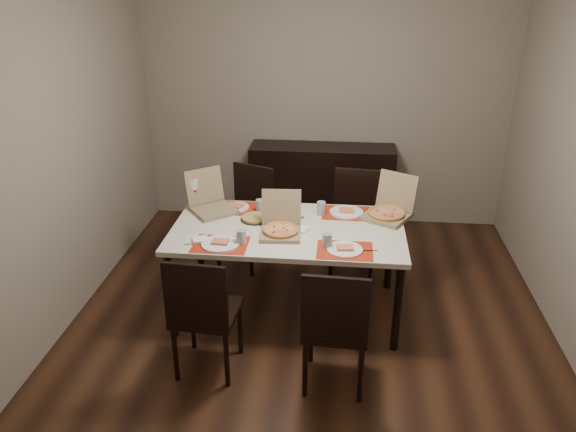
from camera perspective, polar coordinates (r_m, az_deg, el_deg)
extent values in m
cube|color=#3C2112|center=(4.63, 2.21, -10.47)|extent=(3.80, 4.00, 0.02)
cube|color=gray|center=(5.96, 3.76, 11.38)|extent=(3.80, 0.02, 2.60)
cube|color=gray|center=(4.55, -22.38, 5.47)|extent=(0.02, 4.00, 2.60)
cube|color=black|center=(5.99, 3.44, 2.94)|extent=(1.50, 0.40, 0.90)
cube|color=beige|center=(4.37, 0.00, -1.43)|extent=(1.80, 1.00, 0.04)
cylinder|color=black|center=(4.34, -11.83, -7.89)|extent=(0.06, 0.06, 0.71)
cylinder|color=black|center=(4.18, 11.05, -9.19)|extent=(0.06, 0.06, 0.71)
cylinder|color=black|center=(5.07, -8.98, -2.66)|extent=(0.06, 0.06, 0.71)
cylinder|color=black|center=(4.93, 10.31, -3.56)|extent=(0.06, 0.06, 0.71)
cube|color=black|center=(3.93, -8.26, -9.68)|extent=(0.45, 0.45, 0.04)
cube|color=black|center=(3.64, -9.39, -8.04)|extent=(0.42, 0.06, 0.46)
cylinder|color=black|center=(3.98, -11.39, -13.57)|extent=(0.04, 0.04, 0.43)
cylinder|color=black|center=(3.88, -6.25, -14.32)|extent=(0.04, 0.04, 0.43)
cylinder|color=black|center=(4.25, -9.68, -10.69)|extent=(0.04, 0.04, 0.43)
cylinder|color=black|center=(4.16, -4.89, -11.29)|extent=(0.04, 0.04, 0.43)
cube|color=black|center=(3.78, 4.87, -11.04)|extent=(0.44, 0.44, 0.04)
cube|color=black|center=(3.48, 4.81, -9.48)|extent=(0.42, 0.05, 0.46)
cylinder|color=black|center=(3.79, 1.74, -15.31)|extent=(0.04, 0.04, 0.43)
cylinder|color=black|center=(3.77, 7.39, -15.70)|extent=(0.04, 0.04, 0.43)
cylinder|color=black|center=(4.07, 2.34, -12.11)|extent=(0.04, 0.04, 0.43)
cylinder|color=black|center=(4.06, 7.53, -12.45)|extent=(0.04, 0.04, 0.43)
cube|color=black|center=(5.22, -4.50, -0.43)|extent=(0.55, 0.55, 0.04)
cube|color=black|center=(5.27, -3.50, 2.80)|extent=(0.40, 0.18, 0.46)
cylinder|color=black|center=(5.38, -1.78, -2.37)|extent=(0.04, 0.04, 0.43)
cylinder|color=black|center=(5.55, -5.02, -1.58)|extent=(0.04, 0.04, 0.43)
cylinder|color=black|center=(5.10, -3.76, -3.97)|extent=(0.04, 0.04, 0.43)
cylinder|color=black|center=(5.28, -7.11, -3.09)|extent=(0.04, 0.04, 0.43)
cube|color=black|center=(5.13, 6.71, -1.02)|extent=(0.46, 0.46, 0.04)
cube|color=black|center=(5.20, 7.03, 2.35)|extent=(0.42, 0.07, 0.46)
cylinder|color=black|center=(5.38, 8.67, -2.64)|extent=(0.04, 0.04, 0.43)
cylinder|color=black|center=(5.40, 4.86, -2.32)|extent=(0.04, 0.04, 0.43)
cylinder|color=black|center=(5.06, 8.42, -4.45)|extent=(0.04, 0.04, 0.43)
cylinder|color=black|center=(5.09, 4.37, -4.10)|extent=(0.04, 0.04, 0.43)
cube|color=#B8210C|center=(4.13, -6.87, -2.88)|extent=(0.40, 0.30, 0.00)
cylinder|color=white|center=(4.13, -6.88, -2.79)|extent=(0.28, 0.28, 0.01)
cube|color=#F5C77A|center=(4.12, -6.89, -2.60)|extent=(0.12, 0.10, 0.02)
cylinder|color=gray|center=(4.11, -4.77, -2.13)|extent=(0.07, 0.07, 0.11)
cube|color=#B2B2B7|center=(4.16, -9.19, -2.85)|extent=(0.20, 0.04, 0.00)
cube|color=white|center=(4.20, -8.90, -2.37)|extent=(0.13, 0.13, 0.02)
cube|color=#B8210C|center=(4.04, 5.79, -3.49)|extent=(0.40, 0.30, 0.00)
cylinder|color=white|center=(4.04, 5.79, -3.39)|extent=(0.26, 0.26, 0.01)
cube|color=#F5C77A|center=(4.03, 5.80, -3.21)|extent=(0.13, 0.10, 0.02)
cylinder|color=gray|center=(4.05, 3.99, -2.51)|extent=(0.07, 0.07, 0.11)
cube|color=#B2B2B7|center=(4.05, 7.72, -3.54)|extent=(0.20, 0.04, 0.00)
cube|color=#B8210C|center=(4.73, -5.32, 0.81)|extent=(0.40, 0.30, 0.00)
cylinder|color=white|center=(4.72, -5.33, 0.90)|extent=(0.22, 0.22, 0.01)
cube|color=#F5C77A|center=(4.72, -5.33, 1.06)|extent=(0.15, 0.13, 0.02)
cylinder|color=gray|center=(4.62, -2.85, 1.02)|extent=(0.07, 0.07, 0.11)
cube|color=#B2B2B7|center=(4.74, -6.73, 0.82)|extent=(0.20, 0.04, 0.00)
cube|color=white|center=(4.79, -7.12, 1.20)|extent=(0.13, 0.13, 0.02)
cube|color=#B8210C|center=(4.64, 5.95, 0.31)|extent=(0.40, 0.30, 0.00)
cylinder|color=white|center=(4.64, 5.96, 0.40)|extent=(0.28, 0.28, 0.01)
cube|color=#F5C77A|center=(4.63, 5.97, 0.57)|extent=(0.12, 0.09, 0.02)
cylinder|color=gray|center=(4.58, 3.38, 0.80)|extent=(0.07, 0.07, 0.11)
cube|color=#B2B2B7|center=(4.67, 7.92, 0.37)|extent=(0.20, 0.04, 0.00)
cube|color=white|center=(4.32, 1.36, -1.33)|extent=(0.15, 0.16, 0.02)
cube|color=olive|center=(4.24, -0.76, -1.77)|extent=(0.32, 0.32, 0.03)
cube|color=olive|center=(4.31, -0.67, 0.93)|extent=(0.31, 0.09, 0.27)
cylinder|color=#F5C77A|center=(4.23, -0.76, -1.48)|extent=(0.28, 0.28, 0.02)
cube|color=olive|center=(4.59, 9.95, -0.03)|extent=(0.45, 0.45, 0.03)
cube|color=olive|center=(4.66, 11.00, 2.53)|extent=(0.32, 0.23, 0.30)
cylinder|color=#F5C77A|center=(4.58, 9.97, 0.26)|extent=(0.39, 0.39, 0.02)
cube|color=olive|center=(4.67, -7.56, 0.58)|extent=(0.45, 0.45, 0.03)
cube|color=olive|center=(4.75, -8.50, 3.06)|extent=(0.30, 0.26, 0.29)
cylinder|color=black|center=(4.50, -3.39, -0.31)|extent=(0.23, 0.23, 0.01)
cylinder|color=gold|center=(4.49, -3.39, -0.14)|extent=(0.21, 0.21, 0.02)
imported|color=white|center=(4.55, 0.88, 0.10)|extent=(0.16, 0.16, 0.03)
cylinder|color=silver|center=(4.76, -9.62, 2.36)|extent=(0.10, 0.10, 0.25)
cylinder|color=#AD0717|center=(4.77, -9.61, 2.31)|extent=(0.10, 0.10, 0.09)
cylinder|color=#AD0717|center=(4.71, -9.74, 4.04)|extent=(0.03, 0.03, 0.05)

